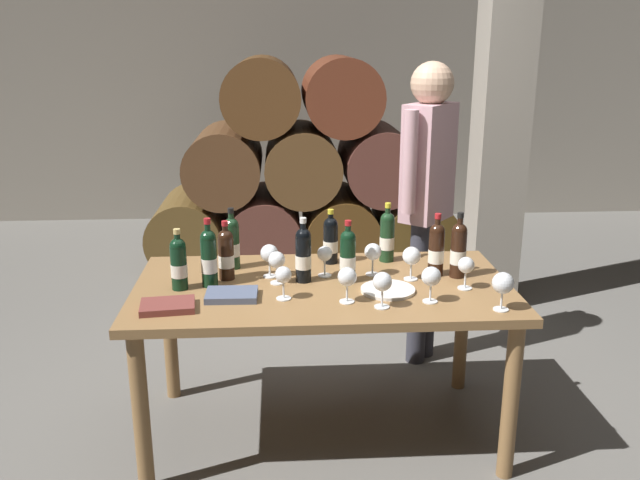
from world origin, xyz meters
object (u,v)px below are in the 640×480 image
(wine_bottle_2, at_px, (209,257))
(wine_glass_3, at_px, (466,266))
(wine_bottle_1, at_px, (232,242))
(wine_glass_4, at_px, (503,284))
(wine_bottle_6, at_px, (348,255))
(serving_plate, at_px, (388,290))
(wine_glass_10, at_px, (373,253))
(wine_glass_2, at_px, (411,257))
(wine_bottle_7, at_px, (226,254))
(wine_bottle_5, at_px, (458,249))
(wine_bottle_9, at_px, (436,249))
(wine_bottle_4, at_px, (387,236))
(sommelier_presenting, at_px, (427,186))
(wine_bottle_0, at_px, (303,254))
(wine_glass_1, at_px, (382,283))
(wine_glass_0, at_px, (325,255))
(wine_glass_9, at_px, (431,277))
(leather_ledger, at_px, (168,306))
(wine_glass_8, at_px, (277,261))
(wine_glass_6, at_px, (347,278))
(wine_glass_5, at_px, (269,254))
(wine_bottle_8, at_px, (179,263))
(tasting_notebook, at_px, (232,295))
(dining_table, at_px, (323,303))
(wine_bottle_3, at_px, (331,240))
(wine_glass_7, at_px, (283,276))

(wine_bottle_2, relative_size, wine_glass_3, 2.13)
(wine_bottle_1, xyz_separation_m, wine_glass_4, (1.13, -0.60, -0.02))
(wine_bottle_6, xyz_separation_m, serving_plate, (0.17, -0.14, -0.12))
(serving_plate, bearing_deg, wine_glass_10, 100.00)
(wine_glass_3, xyz_separation_m, wine_glass_4, (0.08, -0.25, 0.01))
(wine_glass_2, relative_size, serving_plate, 0.66)
(wine_bottle_7, distance_m, wine_glass_4, 1.23)
(wine_bottle_5, bearing_deg, wine_bottle_9, 163.13)
(wine_bottle_4, bearing_deg, wine_bottle_1, -175.27)
(serving_plate, relative_size, sommelier_presenting, 0.14)
(wine_bottle_0, xyz_separation_m, wine_glass_1, (0.31, -0.33, -0.02))
(wine_glass_0, bearing_deg, wine_bottle_4, 32.07)
(wine_bottle_1, bearing_deg, wine_bottle_6, -22.36)
(wine_glass_9, bearing_deg, leather_ledger, -179.45)
(wine_bottle_7, xyz_separation_m, wine_glass_8, (0.23, -0.07, -0.01))
(wine_glass_0, xyz_separation_m, wine_glass_3, (0.61, -0.20, 0.00))
(wine_glass_6, distance_m, wine_glass_8, 0.38)
(wine_bottle_5, bearing_deg, wine_glass_8, -177.46)
(wine_bottle_4, relative_size, wine_bottle_9, 1.00)
(wine_glass_10, bearing_deg, wine_bottle_6, -146.92)
(wine_bottle_5, bearing_deg, wine_glass_1, -139.31)
(wine_bottle_0, height_order, wine_bottle_4, wine_bottle_0)
(wine_bottle_2, xyz_separation_m, wine_glass_8, (0.30, 0.01, -0.03))
(wine_bottle_0, xyz_separation_m, wine_bottle_7, (-0.35, 0.05, -0.01))
(wine_bottle_9, relative_size, wine_glass_2, 1.89)
(sommelier_presenting, bearing_deg, wine_glass_5, -144.02)
(wine_bottle_8, xyz_separation_m, wine_glass_10, (0.88, 0.13, -0.01))
(wine_bottle_5, relative_size, wine_glass_3, 2.10)
(wine_bottle_5, height_order, wine_glass_2, wine_bottle_5)
(wine_glass_10, bearing_deg, tasting_notebook, -158.38)
(wine_bottle_4, bearing_deg, wine_bottle_2, -160.46)
(wine_glass_2, bearing_deg, wine_glass_5, 173.09)
(wine_glass_9, bearing_deg, wine_bottle_1, 150.29)
(sommelier_presenting, bearing_deg, dining_table, -130.04)
(wine_bottle_0, height_order, wine_bottle_3, wine_bottle_0)
(wine_glass_1, bearing_deg, wine_bottle_2, 157.79)
(dining_table, height_order, sommelier_presenting, sommelier_presenting)
(wine_bottle_7, height_order, wine_glass_1, wine_bottle_7)
(wine_bottle_7, xyz_separation_m, wine_glass_7, (0.26, -0.27, -0.02))
(wine_bottle_2, xyz_separation_m, wine_bottle_7, (0.07, 0.09, -0.01))
(wine_bottle_4, distance_m, tasting_notebook, 0.88)
(wine_bottle_9, bearing_deg, wine_glass_5, 178.30)
(wine_bottle_8, xyz_separation_m, wine_glass_0, (0.65, 0.13, -0.02))
(wine_bottle_2, relative_size, wine_glass_9, 2.01)
(wine_bottle_4, xyz_separation_m, wine_glass_5, (-0.58, -0.20, -0.02))
(wine_bottle_6, bearing_deg, wine_glass_5, 166.56)
(wine_bottle_5, height_order, wine_glass_4, wine_bottle_5)
(wine_glass_1, bearing_deg, wine_glass_3, 25.67)
(wine_bottle_1, xyz_separation_m, wine_bottle_2, (-0.09, -0.24, 0.01))
(wine_bottle_8, bearing_deg, wine_bottle_3, 24.68)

